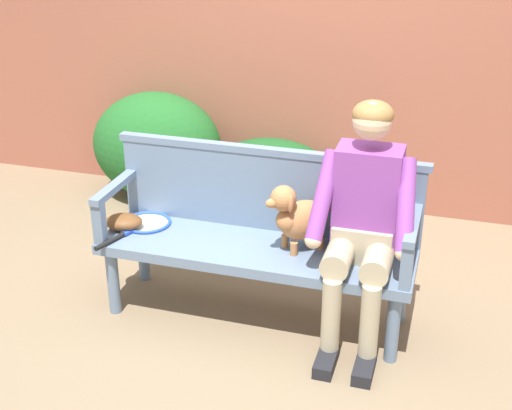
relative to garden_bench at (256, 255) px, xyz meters
The scene contains 12 objects.
ground_plane 0.40m from the garden_bench, ahead, with size 40.00×40.00×0.00m, color #7A664C.
brick_garden_fence 1.99m from the garden_bench, 90.00° to the left, with size 8.00×0.30×2.36m, color #9E5642.
hedge_bush_far_right 1.49m from the garden_bench, 101.86° to the left, with size 0.96×0.58×0.56m, color #194C1E.
hedge_bush_mid_left 1.91m from the garden_bench, 130.91° to the left, with size 1.04×0.79×0.85m, color #1E5B23.
garden_bench is the anchor object (origin of this frame).
bench_backrest 0.39m from the garden_bench, 90.00° to the left, with size 1.81×0.06×0.50m.
bench_armrest_left_end 0.89m from the garden_bench, behind, with size 0.06×0.52×0.28m.
bench_armrest_right_end 0.89m from the garden_bench, ahead, with size 0.06×0.52×0.28m.
person_seated 0.68m from the garden_bench, ahead, with size 0.56×0.66×1.33m.
dog_on_bench 0.35m from the garden_bench, ahead, with size 0.36×0.34×0.40m.
tennis_racket 0.72m from the garden_bench, behind, with size 0.36×0.58×0.03m.
baseball_glove 0.81m from the garden_bench, behind, with size 0.22×0.17×0.09m, color brown.
Camera 1 is at (1.01, -3.35, 2.32)m, focal length 49.57 mm.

